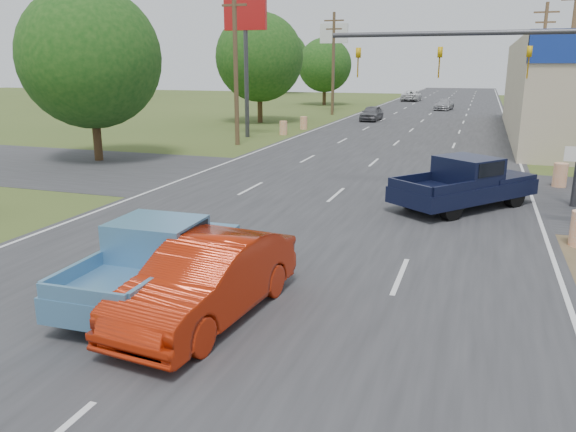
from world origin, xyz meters
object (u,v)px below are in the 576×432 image
at_px(distant_car_grey, 372,113).
at_px(blue_pickup, 159,257).
at_px(navy_pickup, 467,182).
at_px(distant_car_silver, 444,105).
at_px(red_convertible, 207,280).
at_px(distant_car_white, 411,96).

bearing_deg(distant_car_grey, blue_pickup, -83.29).
xyz_separation_m(navy_pickup, distant_car_silver, (-3.89, 46.59, -0.30)).
height_order(red_convertible, navy_pickup, navy_pickup).
bearing_deg(distant_car_white, red_convertible, 94.35).
distance_m(navy_pickup, distant_car_white, 63.09).
xyz_separation_m(distant_car_silver, distant_car_white, (-5.56, 15.79, 0.11)).
height_order(red_convertible, distant_car_silver, red_convertible).
height_order(navy_pickup, distant_car_grey, navy_pickup).
xyz_separation_m(red_convertible, navy_pickup, (4.55, 11.11, 0.12)).
distance_m(distant_car_grey, distant_car_white, 31.26).
bearing_deg(navy_pickup, distant_car_grey, 144.73).
bearing_deg(blue_pickup, red_convertible, -27.90).
distance_m(distant_car_silver, distant_car_white, 16.74).
bearing_deg(red_convertible, distant_car_silver, 94.88).
bearing_deg(distant_car_white, navy_pickup, 99.15).
bearing_deg(distant_car_grey, red_convertible, -81.26).
height_order(red_convertible, distant_car_grey, red_convertible).
bearing_deg(blue_pickup, distant_car_grey, 92.82).
distance_m(red_convertible, navy_pickup, 12.00).
distance_m(blue_pickup, distant_car_white, 72.79).
relative_size(navy_pickup, distant_car_silver, 1.31).
xyz_separation_m(distant_car_grey, distant_car_silver, (5.37, 15.48, -0.06)).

